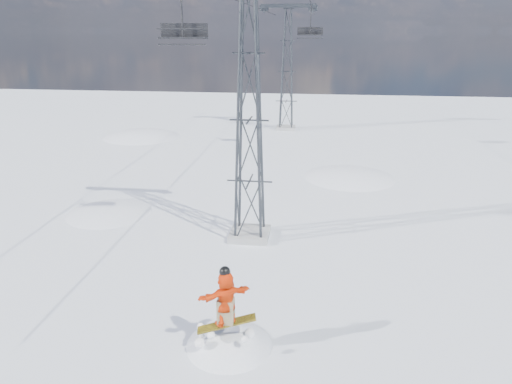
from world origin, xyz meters
TOP-DOWN VIEW (x-y plane):
  - ground at (0.00, 0.00)m, footprint 120.00×120.00m
  - snow_terrain at (-4.77, 21.24)m, footprint 39.00×37.00m
  - lift_tower_near at (0.80, 8.00)m, footprint 5.20×1.80m
  - lift_tower_far at (0.80, 33.00)m, footprint 5.20×1.80m
  - haul_cables at (0.80, 19.50)m, footprint 4.46×51.00m
  - lift_chair_near at (-1.40, 6.21)m, footprint 1.81×0.52m
  - lift_chair_mid at (3.00, 23.20)m, footprint 1.82×0.52m

SIDE VIEW (x-z plane):
  - snow_terrain at x=-4.77m, z-range -20.59..1.41m
  - ground at x=0.00m, z-range 0.00..0.00m
  - lift_tower_near at x=0.80m, z-range -0.24..11.18m
  - lift_tower_far at x=0.80m, z-range -0.24..11.18m
  - lift_chair_mid at x=3.00m, z-range 7.91..10.17m
  - lift_chair_near at x=-1.40m, z-range 7.93..10.17m
  - haul_cables at x=0.80m, z-range 10.82..10.88m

